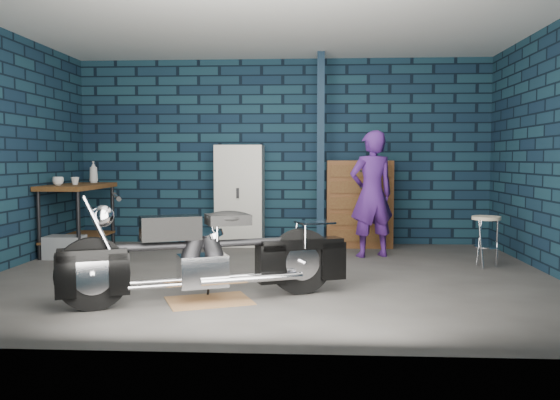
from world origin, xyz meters
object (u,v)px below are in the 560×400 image
Objects in this scene: workbench at (78,218)px; locker at (240,196)px; shop_stool at (486,242)px; storage_bin at (65,247)px; person at (372,194)px; tool_chest at (359,204)px; motorcycle at (209,247)px.

locker reaches higher than workbench.
workbench is at bearing -160.28° from locker.
storage_bin is at bearing 176.46° from shop_stool.
workbench is 0.97× the size of locker.
person is 3.93m from storage_bin.
tool_chest is at bearing 11.13° from workbench.
workbench reaches higher than storage_bin.
tool_chest reaches higher than storage_bin.
locker reaches higher than shop_stool.
workbench reaches higher than shop_stool.
locker is 1.71m from tool_chest.
shop_stool is at bearing -27.14° from locker.
workbench is at bearing 108.17° from motorcycle.
person reaches higher than motorcycle.
storage_bin is at bearing -161.70° from tool_chest.
motorcycle is 1.77× the size of tool_chest.
tool_chest is at bearing -103.16° from person.
workbench is 1.14× the size of tool_chest.
locker reaches higher than storage_bin.
person is 2.00m from locker.
motorcycle is at bearing 37.26° from person.
shop_stool is (3.04, -1.56, -0.43)m from locker.
tool_chest reaches higher than workbench.
person reaches higher than tool_chest.
person is 1.50m from shop_stool.
locker is (-0.15, 3.36, 0.24)m from motorcycle.
locker is (2.08, 0.74, 0.27)m from workbench.
workbench is at bearing 92.29° from storage_bin.
locker reaches higher than motorcycle.
workbench is 3.43m from motorcycle.
locker is at bearing 152.86° from shop_stool.
person is 0.91m from tool_chest.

